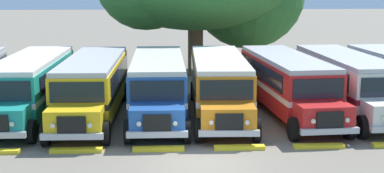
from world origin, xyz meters
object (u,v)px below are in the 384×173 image
at_px(parked_bus_slot_4, 219,82).
at_px(parked_bus_slot_6, 347,80).
at_px(parked_bus_slot_3, 158,83).
at_px(parked_bus_slot_5, 287,81).
at_px(parked_bus_slot_1, 31,83).
at_px(parked_bus_slot_2, 93,84).

distance_m(parked_bus_slot_4, parked_bus_slot_6, 6.49).
relative_size(parked_bus_slot_3, parked_bus_slot_5, 0.99).
relative_size(parked_bus_slot_4, parked_bus_slot_5, 0.99).
relative_size(parked_bus_slot_5, parked_bus_slot_6, 1.00).
distance_m(parked_bus_slot_4, parked_bus_slot_5, 3.40).
relative_size(parked_bus_slot_1, parked_bus_slot_2, 1.00).
relative_size(parked_bus_slot_1, parked_bus_slot_4, 1.00).
bearing_deg(parked_bus_slot_2, parked_bus_slot_6, 92.90).
bearing_deg(parked_bus_slot_2, parked_bus_slot_4, 92.31).
xyz_separation_m(parked_bus_slot_2, parked_bus_slot_5, (9.55, 0.16, 0.00)).
height_order(parked_bus_slot_1, parked_bus_slot_4, same).
height_order(parked_bus_slot_3, parked_bus_slot_6, same).
bearing_deg(parked_bus_slot_3, parked_bus_slot_5, 90.77).
height_order(parked_bus_slot_2, parked_bus_slot_4, same).
bearing_deg(parked_bus_slot_3, parked_bus_slot_6, 91.62).
bearing_deg(parked_bus_slot_3, parked_bus_slot_1, -92.26).
bearing_deg(parked_bus_slot_4, parked_bus_slot_3, -87.91).
xyz_separation_m(parked_bus_slot_4, parked_bus_slot_6, (6.48, 0.23, 0.00)).
bearing_deg(parked_bus_slot_5, parked_bus_slot_2, -93.16).
distance_m(parked_bus_slot_5, parked_bus_slot_6, 3.09).
bearing_deg(parked_bus_slot_1, parked_bus_slot_6, 90.98).
distance_m(parked_bus_slot_3, parked_bus_slot_6, 9.49).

